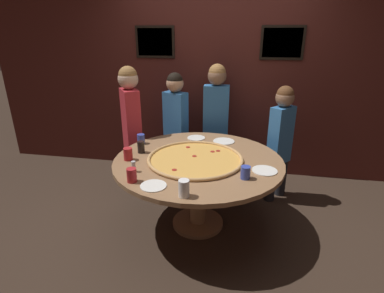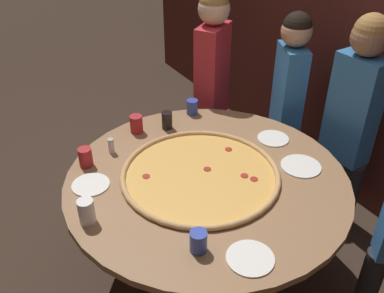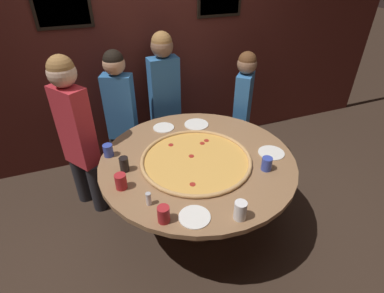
{
  "view_description": "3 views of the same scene",
  "coord_description": "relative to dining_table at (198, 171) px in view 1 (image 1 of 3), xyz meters",
  "views": [
    {
      "loc": [
        0.41,
        -2.59,
        1.88
      ],
      "look_at": [
        -0.06,
        -0.03,
        0.88
      ],
      "focal_mm": 28.0,
      "sensor_mm": 36.0,
      "label": 1
    },
    {
      "loc": [
        1.62,
        -1.06,
        2.23
      ],
      "look_at": [
        -0.08,
        -0.06,
        0.92
      ],
      "focal_mm": 40.0,
      "sensor_mm": 36.0,
      "label": 2
    },
    {
      "loc": [
        -0.77,
        -1.86,
        2.2
      ],
      "look_at": [
        -0.03,
        0.06,
        0.83
      ],
      "focal_mm": 28.0,
      "sensor_mm": 36.0,
      "label": 3
    }
  ],
  "objects": [
    {
      "name": "condiment_shaker",
      "position": [
        -0.51,
        -0.37,
        0.18
      ],
      "size": [
        0.04,
        0.04,
        0.1
      ],
      "color": "silver",
      "rests_on": "dining_table"
    },
    {
      "name": "back_wall",
      "position": [
        0.0,
        1.41,
        0.69
      ],
      "size": [
        6.4,
        0.08,
        2.6
      ],
      "color": "#4C1E19",
      "rests_on": "ground_plane"
    },
    {
      "name": "giant_pizza",
      "position": [
        -0.03,
        -0.03,
        0.14
      ],
      "size": [
        0.91,
        0.91,
        0.03
      ],
      "color": "#E5A84C",
      "rests_on": "dining_table"
    },
    {
      "name": "diner_far_left",
      "position": [
        -0.45,
        0.99,
        0.19
      ],
      "size": [
        0.37,
        0.27,
        1.42
      ],
      "rotation": [
        0.0,
        0.0,
        2.71
      ],
      "color": "#232328",
      "rests_on": "ground_plane"
    },
    {
      "name": "white_plate_near_front",
      "position": [
        -0.26,
        -0.6,
        0.13
      ],
      "size": [
        0.21,
        0.21,
        0.01
      ],
      "primitive_type": "cylinder",
      "color": "white",
      "rests_on": "dining_table"
    },
    {
      "name": "drink_cup_by_shaker",
      "position": [
        -0.65,
        -0.14,
        0.19
      ],
      "size": [
        0.08,
        0.08,
        0.12
      ],
      "primitive_type": "cylinder",
      "color": "#B22328",
      "rests_on": "dining_table"
    },
    {
      "name": "drink_cup_far_left",
      "position": [
        0.01,
        -0.71,
        0.19
      ],
      "size": [
        0.08,
        0.08,
        0.13
      ],
      "primitive_type": "cylinder",
      "color": "white",
      "rests_on": "dining_table"
    },
    {
      "name": "diner_far_right",
      "position": [
        0.82,
        0.71,
        0.15
      ],
      "size": [
        0.31,
        0.33,
        1.34
      ],
      "rotation": [
        0.0,
        0.0,
        -2.29
      ],
      "color": "#232328",
      "rests_on": "ground_plane"
    },
    {
      "name": "diner_side_right",
      "position": [
        0.05,
        1.09,
        0.25
      ],
      "size": [
        0.38,
        0.23,
        1.52
      ],
      "rotation": [
        0.0,
        0.0,
        -3.1
      ],
      "color": "#232328",
      "rests_on": "ground_plane"
    },
    {
      "name": "white_plate_beside_cup",
      "position": [
        -0.12,
        0.58,
        0.13
      ],
      "size": [
        0.2,
        0.2,
        0.01
      ],
      "primitive_type": "cylinder",
      "color": "white",
      "rests_on": "dining_table"
    },
    {
      "name": "white_plate_far_back",
      "position": [
        0.2,
        0.53,
        0.13
      ],
      "size": [
        0.24,
        0.24,
        0.01
      ],
      "primitive_type": "cylinder",
      "color": "white",
      "rests_on": "dining_table"
    },
    {
      "name": "dining_table",
      "position": [
        0.0,
        0.0,
        0.0
      ],
      "size": [
        1.61,
        1.61,
        0.74
      ],
      "color": "#936B47",
      "rests_on": "ground_plane"
    },
    {
      "name": "drink_cup_front_edge",
      "position": [
        -0.68,
        0.3,
        0.18
      ],
      "size": [
        0.08,
        0.08,
        0.1
      ],
      "primitive_type": "cylinder",
      "color": "#384CB7",
      "rests_on": "dining_table"
    },
    {
      "name": "drink_cup_beside_pizza",
      "position": [
        0.45,
        -0.33,
        0.18
      ],
      "size": [
        0.08,
        0.08,
        0.11
      ],
      "primitive_type": "cylinder",
      "color": "#384CB7",
      "rests_on": "dining_table"
    },
    {
      "name": "ground_plane",
      "position": [
        0.0,
        0.0,
        -0.61
      ],
      "size": [
        24.0,
        24.0,
        0.0
      ],
      "primitive_type": "plane",
      "color": "#38281E"
    },
    {
      "name": "drink_cup_near_right",
      "position": [
        -0.45,
        -0.55,
        0.19
      ],
      "size": [
        0.08,
        0.08,
        0.12
      ],
      "primitive_type": "cylinder",
      "color": "#B22328",
      "rests_on": "dining_table"
    },
    {
      "name": "diner_centre_back",
      "position": [
        -0.9,
        0.61,
        0.25
      ],
      "size": [
        0.33,
        0.39,
        1.53
      ],
      "rotation": [
        0.0,
        0.0,
        2.17
      ],
      "color": "#232328",
      "rests_on": "ground_plane"
    },
    {
      "name": "white_plate_left_side",
      "position": [
        0.61,
        -0.16,
        0.13
      ],
      "size": [
        0.22,
        0.22,
        0.01
      ],
      "primitive_type": "cylinder",
      "color": "white",
      "rests_on": "dining_table"
    },
    {
      "name": "drink_cup_centre_back",
      "position": [
        -0.59,
        0.06,
        0.19
      ],
      "size": [
        0.07,
        0.07,
        0.12
      ],
      "primitive_type": "cylinder",
      "color": "black",
      "rests_on": "dining_table"
    }
  ]
}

